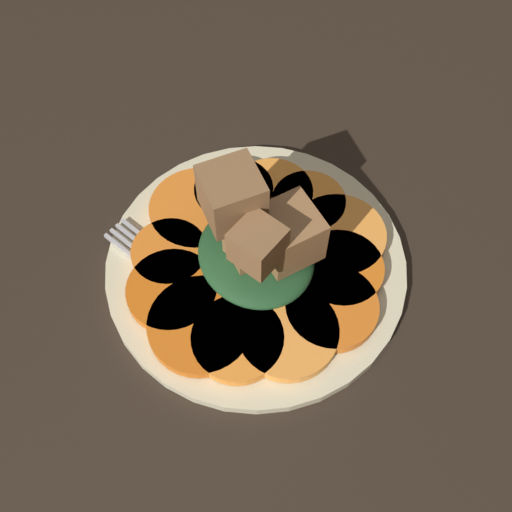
% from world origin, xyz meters
% --- Properties ---
extents(table_slab, '(1.20, 1.20, 0.02)m').
position_xyz_m(table_slab, '(0.00, 0.00, 0.01)').
color(table_slab, black).
rests_on(table_slab, ground).
extents(plate, '(0.26, 0.26, 0.01)m').
position_xyz_m(plate, '(0.00, 0.00, 0.03)').
color(plate, beige).
rests_on(plate, table_slab).
extents(carrot_slice_0, '(0.08, 0.08, 0.01)m').
position_xyz_m(carrot_slice_0, '(0.02, 0.07, 0.04)').
color(carrot_slice_0, '#F99438').
rests_on(carrot_slice_0, plate).
extents(carrot_slice_1, '(0.07, 0.07, 0.01)m').
position_xyz_m(carrot_slice_1, '(-0.02, 0.07, 0.04)').
color(carrot_slice_1, orange).
rests_on(carrot_slice_1, plate).
extents(carrot_slice_2, '(0.07, 0.07, 0.01)m').
position_xyz_m(carrot_slice_2, '(-0.05, 0.05, 0.04)').
color(carrot_slice_2, orange).
rests_on(carrot_slice_2, plate).
extents(carrot_slice_3, '(0.07, 0.07, 0.01)m').
position_xyz_m(carrot_slice_3, '(-0.07, 0.02, 0.04)').
color(carrot_slice_3, orange).
rests_on(carrot_slice_3, plate).
extents(carrot_slice_4, '(0.08, 0.08, 0.01)m').
position_xyz_m(carrot_slice_4, '(-0.07, -0.01, 0.04)').
color(carrot_slice_4, orange).
rests_on(carrot_slice_4, plate).
extents(carrot_slice_5, '(0.06, 0.06, 0.01)m').
position_xyz_m(carrot_slice_5, '(-0.05, -0.06, 0.04)').
color(carrot_slice_5, orange).
rests_on(carrot_slice_5, plate).
extents(carrot_slice_6, '(0.07, 0.07, 0.01)m').
position_xyz_m(carrot_slice_6, '(-0.01, -0.07, 0.04)').
color(carrot_slice_6, '#D45E12').
rests_on(carrot_slice_6, plate).
extents(carrot_slice_7, '(0.08, 0.08, 0.01)m').
position_xyz_m(carrot_slice_7, '(0.03, -0.07, 0.04)').
color(carrot_slice_7, '#D66114').
rests_on(carrot_slice_7, plate).
extents(carrot_slice_8, '(0.07, 0.07, 0.01)m').
position_xyz_m(carrot_slice_8, '(0.05, -0.05, 0.04)').
color(carrot_slice_8, orange).
rests_on(carrot_slice_8, plate).
extents(carrot_slice_9, '(0.08, 0.08, 0.01)m').
position_xyz_m(carrot_slice_9, '(0.07, -0.02, 0.04)').
color(carrot_slice_9, '#F99438').
rests_on(carrot_slice_9, plate).
extents(carrot_slice_10, '(0.08, 0.08, 0.01)m').
position_xyz_m(carrot_slice_10, '(0.07, 0.03, 0.04)').
color(carrot_slice_10, orange).
rests_on(carrot_slice_10, plate).
extents(carrot_slice_11, '(0.07, 0.07, 0.01)m').
position_xyz_m(carrot_slice_11, '(0.05, 0.05, 0.04)').
color(carrot_slice_11, orange).
rests_on(carrot_slice_11, plate).
extents(center_pile, '(0.10, 0.09, 0.11)m').
position_xyz_m(center_pile, '(0.00, 0.00, 0.07)').
color(center_pile, '#1E4723').
rests_on(center_pile, plate).
extents(fork, '(0.19, 0.07, 0.00)m').
position_xyz_m(fork, '(-0.01, -0.06, 0.03)').
color(fork, '#B2B2B7').
rests_on(fork, plate).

